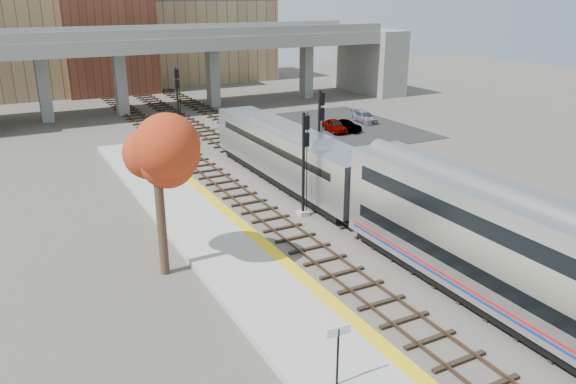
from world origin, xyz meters
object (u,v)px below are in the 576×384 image
car_b (345,126)px  locomotive (288,153)px  coach (572,283)px  signal_mast_mid (319,139)px  car_c (365,117)px  signal_mast_near (304,168)px  tree (155,149)px  signal_mast_far (178,103)px  car_a (335,126)px

car_b → locomotive: bearing=-159.5°
coach → signal_mast_mid: bearing=84.7°
car_c → locomotive: bearing=-134.4°
signal_mast_near → tree: 10.76m
coach → car_c: (16.88, 37.01, -2.21)m
car_c → signal_mast_far: bearing=171.8°
car_a → car_b: 1.05m
locomotive → car_c: locomotive is taller
signal_mast_near → tree: bearing=-160.6°
signal_mast_mid → tree: tree is taller
signal_mast_near → car_c: (18.98, 20.42, -2.48)m
locomotive → car_c: bearing=40.5°
coach → signal_mast_mid: 21.73m
tree → car_c: bearing=39.7°
car_b → signal_mast_mid: bearing=-152.3°
coach → signal_mast_near: size_ratio=3.89×
coach → tree: tree is taller
tree → car_a: 32.16m
locomotive → car_b: (12.59, 11.65, -1.69)m
signal_mast_near → tree: tree is taller
signal_mast_mid → signal_mast_far: size_ratio=1.06×
car_c → car_b: bearing=-142.2°
car_a → signal_mast_far: bearing=161.1°
signal_mast_near → car_a: (13.68, 17.96, -2.41)m
signal_mast_near → signal_mast_far: signal_mast_near is taller
coach → signal_mast_near: signal_mast_near is taller
car_a → car_c: (5.30, 2.46, -0.08)m
coach → car_a: coach is taller
tree → car_b: bearing=40.8°
coach → car_b: 36.56m
signal_mast_near → signal_mast_mid: 6.51m
signal_mast_near → signal_mast_far: (0.00, 24.94, -0.07)m
tree → car_c: (28.68, 23.83, -5.69)m
car_a → car_b: (1.01, -0.29, -0.07)m
tree → car_a: (23.37, 21.37, -5.61)m
signal_mast_mid → car_b: 16.69m
signal_mast_far → car_b: signal_mast_far is taller
signal_mast_far → car_b: size_ratio=1.90×
signal_mast_mid → car_c: bearing=45.9°
signal_mast_near → car_b: bearing=50.3°
coach → tree: 18.02m
car_a → car_b: size_ratio=1.10×
locomotive → signal_mast_mid: bearing=-25.9°
tree → car_b: 32.72m
tree → locomotive: bearing=38.6°
locomotive → signal_mast_near: size_ratio=2.96×
coach → car_c: coach is taller
signal_mast_near → car_b: (14.69, 17.67, -2.48)m
car_c → car_a: bearing=-149.9°
locomotive → coach: coach is taller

